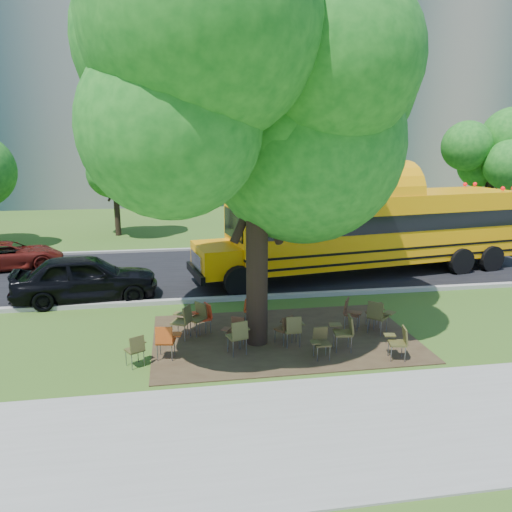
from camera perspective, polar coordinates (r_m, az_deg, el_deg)
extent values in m
plane|color=#31561B|center=(14.06, -1.32, -8.84)|extent=(160.00, 160.00, 0.00)
cube|color=gray|center=(9.65, 3.12, -19.63)|extent=(60.00, 4.00, 0.04)
cube|color=#382819|center=(13.77, 3.16, -9.28)|extent=(7.00, 4.50, 0.03)
cube|color=black|center=(20.68, -4.05, -1.65)|extent=(80.00, 8.00, 0.04)
cube|color=gray|center=(16.84, -2.76, -4.87)|extent=(80.00, 0.25, 0.14)
cube|color=gray|center=(24.64, -4.96, 0.83)|extent=(80.00, 0.25, 0.14)
cube|color=slate|center=(49.66, -17.46, 19.05)|extent=(38.00, 16.00, 22.00)
cube|color=gray|center=(57.57, 18.45, 19.57)|extent=(30.00, 16.00, 25.00)
cylinder|color=black|center=(29.31, -15.63, 5.66)|extent=(0.32, 0.32, 3.50)
sphere|color=#155D17|center=(29.13, -15.93, 10.49)|extent=(4.80, 4.80, 4.80)
cylinder|color=black|center=(28.83, 10.64, 6.51)|extent=(0.38, 0.38, 4.20)
sphere|color=#155D17|center=(28.67, 10.89, 12.35)|extent=(5.60, 5.60, 5.60)
cylinder|color=black|center=(31.65, 25.07, 5.52)|extent=(0.34, 0.34, 3.60)
sphere|color=#155D17|center=(31.47, 25.52, 10.12)|extent=(5.00, 5.00, 5.00)
cylinder|color=black|center=(12.67, 0.11, 0.44)|extent=(0.56, 0.56, 4.95)
sphere|color=#155D17|center=(12.39, 0.12, 16.70)|extent=(7.20, 7.20, 7.20)
cube|color=orange|center=(20.52, 13.61, 3.31)|extent=(12.14, 4.59, 2.64)
cube|color=black|center=(20.65, 14.41, 4.16)|extent=(11.51, 4.53, 0.65)
cube|color=orange|center=(18.08, -4.57, -0.33)|extent=(1.77, 2.57, 1.02)
cube|color=black|center=(20.64, 13.51, 1.47)|extent=(12.17, 4.63, 0.09)
cube|color=black|center=(20.72, 13.45, 0.38)|extent=(12.17, 4.63, 0.09)
cylinder|color=black|center=(17.08, -1.91, -2.96)|extent=(1.12, 0.49, 1.08)
cylinder|color=black|center=(19.59, -4.20, -0.91)|extent=(1.12, 0.49, 1.08)
cylinder|color=black|center=(21.58, 22.37, -0.57)|extent=(1.12, 0.49, 1.08)
cylinder|color=black|center=(23.62, 18.13, 0.86)|extent=(1.12, 0.49, 1.08)
cylinder|color=black|center=(22.59, 25.27, -0.27)|extent=(1.12, 0.49, 1.08)
cylinder|color=black|center=(24.54, 20.96, 1.08)|extent=(1.12, 0.49, 1.08)
cube|color=#45421E|center=(12.33, -13.72, -10.39)|extent=(0.51, 0.51, 0.05)
cube|color=#45421E|center=(12.12, -13.42, -9.77)|extent=(0.36, 0.26, 0.37)
cube|color=#45421E|center=(12.48, -13.10, -9.52)|extent=(0.30, 0.32, 0.03)
cylinder|color=slate|center=(12.48, -14.64, -11.17)|extent=(0.02, 0.02, 0.41)
cylinder|color=slate|center=(12.34, -12.69, -11.34)|extent=(0.02, 0.02, 0.41)
cube|color=#A43F11|center=(12.52, -10.29, -9.57)|extent=(0.50, 0.48, 0.05)
cube|color=#A43F11|center=(12.27, -10.49, -8.92)|extent=(0.42, 0.17, 0.41)
cube|color=#A43F11|center=(12.57, -9.06, -8.84)|extent=(0.27, 0.32, 0.03)
cylinder|color=slate|center=(12.81, -10.88, -10.21)|extent=(0.02, 0.02, 0.46)
cylinder|color=slate|center=(12.42, -9.59, -10.90)|extent=(0.02, 0.02, 0.46)
cube|color=#504C22|center=(12.59, -2.20, -9.19)|extent=(0.54, 0.53, 0.05)
cube|color=#504C22|center=(12.35, -1.85, -8.49)|extent=(0.43, 0.22, 0.42)
cube|color=#504C22|center=(12.77, -1.43, -8.26)|extent=(0.31, 0.35, 0.03)
cylinder|color=slate|center=(12.77, -3.27, -10.03)|extent=(0.03, 0.03, 0.47)
cylinder|color=slate|center=(12.60, -1.10, -10.33)|extent=(0.03, 0.03, 0.47)
cube|color=#51301D|center=(13.05, -2.32, -8.70)|extent=(0.50, 0.50, 0.04)
cube|color=#51301D|center=(13.12, -2.06, -7.66)|extent=(0.35, 0.25, 0.36)
cube|color=#51301D|center=(12.99, -3.43, -8.32)|extent=(0.30, 0.32, 0.03)
cylinder|color=slate|center=(12.95, -1.95, -9.85)|extent=(0.02, 0.02, 0.40)
cylinder|color=slate|center=(13.31, -2.67, -9.20)|extent=(0.02, 0.02, 0.40)
cube|color=brown|center=(13.09, 4.13, -8.46)|extent=(0.43, 0.41, 0.05)
cube|color=brown|center=(12.85, 4.36, -7.83)|extent=(0.40, 0.11, 0.40)
cube|color=brown|center=(13.23, 4.99, -7.68)|extent=(0.23, 0.29, 0.03)
cylinder|color=slate|center=(13.28, 3.21, -9.16)|extent=(0.02, 0.02, 0.45)
cylinder|color=slate|center=(13.06, 5.04, -9.57)|extent=(0.02, 0.02, 0.45)
cube|color=#42391C|center=(12.44, 7.55, -9.91)|extent=(0.39, 0.37, 0.05)
cube|color=#42391C|center=(12.51, 7.35, -8.78)|extent=(0.36, 0.09, 0.37)
cube|color=#42391C|center=(12.22, 6.75, -9.75)|extent=(0.20, 0.26, 0.03)
cylinder|color=slate|center=(12.43, 8.43, -10.98)|extent=(0.02, 0.02, 0.41)
cylinder|color=slate|center=(12.61, 6.63, -10.56)|extent=(0.02, 0.02, 0.41)
cube|color=brown|center=(12.95, 9.90, -8.67)|extent=(0.50, 0.51, 0.05)
cube|color=brown|center=(12.90, 10.80, -7.66)|extent=(0.16, 0.45, 0.44)
cube|color=brown|center=(13.11, 9.05, -7.75)|extent=(0.34, 0.28, 0.03)
cylinder|color=slate|center=(12.84, 9.19, -10.02)|extent=(0.03, 0.03, 0.49)
cylinder|color=slate|center=(13.24, 10.50, -9.34)|extent=(0.03, 0.03, 0.49)
cube|color=#44401D|center=(14.25, 13.75, -6.76)|extent=(0.64, 0.65, 0.06)
cube|color=#44401D|center=(14.00, 13.46, -6.05)|extent=(0.38, 0.40, 0.45)
cube|color=#44401D|center=(14.25, 15.02, -6.28)|extent=(0.40, 0.39, 0.03)
cylinder|color=slate|center=(14.57, 13.33, -7.34)|extent=(0.03, 0.03, 0.50)
cylinder|color=slate|center=(14.11, 14.07, -8.08)|extent=(0.03, 0.03, 0.50)
cube|color=brown|center=(13.65, -8.57, -7.45)|extent=(0.60, 0.61, 0.05)
cube|color=brown|center=(13.49, -7.84, -6.59)|extent=(0.29, 0.44, 0.44)
cube|color=brown|center=(13.89, -8.70, -6.51)|extent=(0.38, 0.35, 0.03)
cylinder|color=slate|center=(13.66, -9.59, -8.58)|extent=(0.03, 0.03, 0.49)
cylinder|color=slate|center=(13.82, -7.50, -8.25)|extent=(0.03, 0.03, 0.49)
cube|color=brown|center=(13.89, -6.83, -7.17)|extent=(0.59, 0.60, 0.05)
cube|color=brown|center=(13.94, -6.31, -6.09)|extent=(0.35, 0.37, 0.41)
cube|color=brown|center=(13.92, -7.99, -6.61)|extent=(0.37, 0.36, 0.03)
cylinder|color=slate|center=(13.74, -6.82, -8.43)|extent=(0.02, 0.02, 0.46)
cylinder|color=slate|center=(14.20, -6.80, -7.70)|extent=(0.02, 0.02, 0.46)
cube|color=#B33A13|center=(14.67, -0.50, -6.23)|extent=(0.47, 0.48, 0.04)
cube|color=#B33A13|center=(14.65, -1.11, -5.46)|extent=(0.22, 0.36, 0.36)
cube|color=#B33A13|center=(14.41, -0.24, -6.14)|extent=(0.31, 0.28, 0.03)
cylinder|color=slate|center=(14.84, 0.22, -6.82)|extent=(0.02, 0.02, 0.40)
cylinder|color=slate|center=(14.64, -1.23, -7.11)|extent=(0.02, 0.02, 0.40)
cube|color=#482E19|center=(13.24, 3.17, -8.34)|extent=(0.53, 0.52, 0.05)
cube|color=#482E19|center=(13.06, 3.71, -7.69)|extent=(0.36, 0.28, 0.37)
cube|color=#482E19|center=(13.43, 3.44, -7.51)|extent=(0.31, 0.33, 0.03)
cylinder|color=slate|center=(13.31, 2.19, -9.16)|extent=(0.02, 0.02, 0.42)
cylinder|color=slate|center=(13.32, 4.13, -9.17)|extent=(0.02, 0.02, 0.42)
cube|color=#4C2D1B|center=(14.47, 10.96, -6.48)|extent=(0.57, 0.58, 0.05)
cube|color=#4C2D1B|center=(14.43, 10.28, -5.57)|extent=(0.29, 0.40, 0.41)
cube|color=#4C2D1B|center=(14.18, 11.39, -6.39)|extent=(0.36, 0.34, 0.03)
cylinder|color=slate|center=(14.69, 11.72, -7.18)|extent=(0.02, 0.02, 0.46)
cylinder|color=slate|center=(14.42, 10.12, -7.50)|extent=(0.02, 0.02, 0.46)
cube|color=#4D351B|center=(14.74, 13.28, -6.44)|extent=(0.43, 0.42, 0.05)
cube|color=#4D351B|center=(14.52, 13.49, -5.89)|extent=(0.38, 0.14, 0.37)
cube|color=#4D351B|center=(14.88, 14.00, -5.84)|extent=(0.24, 0.28, 0.03)
cylinder|color=slate|center=(14.91, 12.50, -7.01)|extent=(0.02, 0.02, 0.41)
cylinder|color=slate|center=(14.70, 13.99, -7.38)|extent=(0.02, 0.02, 0.41)
cube|color=#43401D|center=(12.75, 15.83, -9.57)|extent=(0.47, 0.49, 0.05)
cube|color=#43401D|center=(12.71, 16.67, -8.65)|extent=(0.18, 0.40, 0.39)
cube|color=#43401D|center=(12.89, 15.03, -8.71)|extent=(0.31, 0.27, 0.03)
cylinder|color=slate|center=(12.65, 15.18, -10.80)|extent=(0.02, 0.02, 0.44)
cylinder|color=slate|center=(13.02, 16.33, -10.17)|extent=(0.02, 0.02, 0.44)
cube|color=red|center=(13.99, -6.12, -7.11)|extent=(0.51, 0.52, 0.05)
cube|color=red|center=(13.98, -5.48, -6.18)|extent=(0.22, 0.40, 0.39)
cube|color=red|center=(14.10, -7.03, -6.47)|extent=(0.33, 0.30, 0.03)
cylinder|color=slate|center=(13.86, -6.45, -8.28)|extent=(0.02, 0.02, 0.44)
cylinder|color=slate|center=(14.27, -5.76, -7.63)|extent=(0.02, 0.02, 0.44)
imported|color=black|center=(17.56, -18.88, -2.36)|extent=(4.82, 2.35, 1.59)
imported|color=#4F120D|center=(23.18, -26.36, 0.05)|extent=(4.59, 3.01, 1.17)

